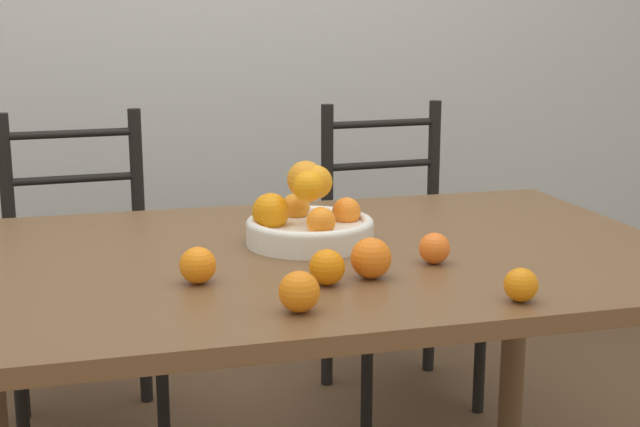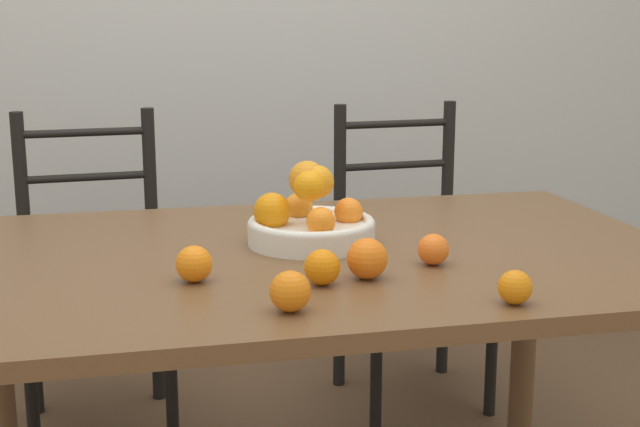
{
  "view_description": "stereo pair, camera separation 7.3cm",
  "coord_description": "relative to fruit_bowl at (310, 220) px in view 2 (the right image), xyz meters",
  "views": [
    {
      "loc": [
        -0.47,
        -1.77,
        1.23
      ],
      "look_at": [
        0.01,
        -0.02,
        0.82
      ],
      "focal_mm": 50.0,
      "sensor_mm": 36.0,
      "label": 1
    },
    {
      "loc": [
        -0.39,
        -1.79,
        1.23
      ],
      "look_at": [
        0.01,
        -0.02,
        0.82
      ],
      "focal_mm": 50.0,
      "sensor_mm": 36.0,
      "label": 2
    }
  ],
  "objects": [
    {
      "name": "dining_table",
      "position": [
        -0.01,
        -0.07,
        -0.14
      ],
      "size": [
        1.58,
        1.01,
        0.74
      ],
      "color": "brown",
      "rests_on": "ground_plane"
    },
    {
      "name": "fruit_bowl",
      "position": [
        0.0,
        0.0,
        0.0
      ],
      "size": [
        0.28,
        0.28,
        0.18
      ],
      "color": "silver",
      "rests_on": "dining_table"
    },
    {
      "name": "orange_loose_0",
      "position": [
        -0.04,
        -0.3,
        -0.02
      ],
      "size": [
        0.07,
        0.07,
        0.07
      ],
      "color": "orange",
      "rests_on": "dining_table"
    },
    {
      "name": "orange_loose_1",
      "position": [
        0.21,
        -0.22,
        -0.02
      ],
      "size": [
        0.06,
        0.06,
        0.06
      ],
      "color": "orange",
      "rests_on": "dining_table"
    },
    {
      "name": "orange_loose_2",
      "position": [
        0.05,
        -0.28,
        -0.01
      ],
      "size": [
        0.08,
        0.08,
        0.08
      ],
      "color": "orange",
      "rests_on": "dining_table"
    },
    {
      "name": "orange_loose_3",
      "position": [
        -0.13,
        -0.44,
        -0.02
      ],
      "size": [
        0.07,
        0.07,
        0.07
      ],
      "color": "orange",
      "rests_on": "dining_table"
    },
    {
      "name": "orange_loose_4",
      "position": [
        0.26,
        -0.49,
        -0.02
      ],
      "size": [
        0.06,
        0.06,
        0.06
      ],
      "color": "orange",
      "rests_on": "dining_table"
    },
    {
      "name": "orange_loose_5",
      "position": [
        -0.27,
        -0.23,
        -0.02
      ],
      "size": [
        0.07,
        0.07,
        0.07
      ],
      "color": "orange",
      "rests_on": "dining_table"
    },
    {
      "name": "chair_left",
      "position": [
        -0.49,
        0.76,
        -0.32
      ],
      "size": [
        0.44,
        0.43,
        0.95
      ],
      "rotation": [
        0.0,
        0.0,
        0.06
      ],
      "color": "black",
      "rests_on": "ground_plane"
    },
    {
      "name": "chair_right",
      "position": [
        0.49,
        0.76,
        -0.32
      ],
      "size": [
        0.45,
        0.43,
        0.95
      ],
      "rotation": [
        0.0,
        0.0,
        0.07
      ],
      "color": "black",
      "rests_on": "ground_plane"
    }
  ]
}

